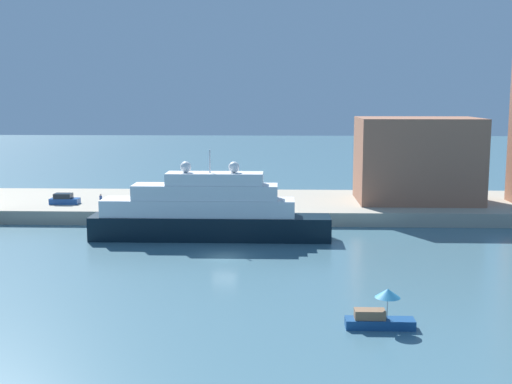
{
  "coord_description": "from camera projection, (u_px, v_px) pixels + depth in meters",
  "views": [
    {
      "loc": [
        5.67,
        -66.88,
        16.79
      ],
      "look_at": [
        3.07,
        6.0,
        5.93
      ],
      "focal_mm": 46.58,
      "sensor_mm": 36.0,
      "label": 1
    }
  ],
  "objects": [
    {
      "name": "small_motorboat",
      "position": [
        380.0,
        314.0,
        47.78
      ],
      "size": [
        4.97,
        1.85,
        2.93
      ],
      "color": "navy",
      "rests_on": "ground"
    },
    {
      "name": "mooring_bollard",
      "position": [
        234.0,
        208.0,
        85.52
      ],
      "size": [
        0.43,
        0.43,
        0.71
      ],
      "primitive_type": "cylinder",
      "color": "black",
      "rests_on": "quay_dock"
    },
    {
      "name": "ground",
      "position": [
        224.0,
        257.0,
        68.78
      ],
      "size": [
        400.0,
        400.0,
        0.0
      ],
      "primitive_type": "plane",
      "color": "slate"
    },
    {
      "name": "large_yacht",
      "position": [
        207.0,
        213.0,
        76.76
      ],
      "size": [
        27.74,
        4.36,
        10.39
      ],
      "color": "black",
      "rests_on": "ground"
    },
    {
      "name": "quay_dock",
      "position": [
        240.0,
        206.0,
        94.58
      ],
      "size": [
        110.0,
        20.48,
        1.79
      ],
      "primitive_type": "cube",
      "color": "#ADA38E",
      "rests_on": "ground"
    },
    {
      "name": "parked_car",
      "position": [
        64.0,
        199.0,
        90.89
      ],
      "size": [
        3.9,
        1.8,
        1.44
      ],
      "color": "#1E4C99",
      "rests_on": "quay_dock"
    },
    {
      "name": "person_figure",
      "position": [
        101.0,
        201.0,
        88.18
      ],
      "size": [
        0.36,
        0.36,
        1.77
      ],
      "color": "#334C8C",
      "rests_on": "quay_dock"
    },
    {
      "name": "harbor_building",
      "position": [
        417.0,
        160.0,
        92.42
      ],
      "size": [
        16.51,
        11.1,
        11.67
      ],
      "primitive_type": "cube",
      "color": "#9E664C",
      "rests_on": "quay_dock"
    }
  ]
}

